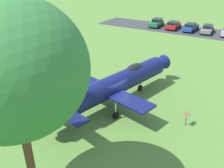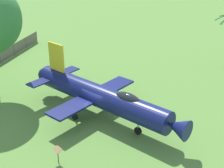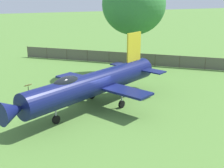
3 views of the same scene
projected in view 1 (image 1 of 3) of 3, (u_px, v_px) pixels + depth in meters
The scene contains 10 objects.
ground_plane at pixel (113, 105), 21.30m from camera, with size 200.00×200.00×0.00m, color #568438.
parking_strip at pixel (198, 32), 44.93m from camera, with size 40.47×8.00×0.00m, color #38383D.
display_jet at pixel (116, 84), 20.68m from camera, with size 9.86×13.77×5.31m.
shade_tree at pixel (12, 70), 9.77m from camera, with size 6.06×6.45×10.36m.
palm_tree at pixel (39, 27), 32.87m from camera, with size 3.69×4.25×6.26m.
info_plaque at pixel (187, 116), 18.28m from camera, with size 0.59×0.70×1.14m.
parked_car_gray at pixel (207, 29), 43.96m from camera, with size 4.55×4.49×1.41m.
parked_car_blue at pixel (191, 27), 45.20m from camera, with size 4.39×4.78×1.50m.
parked_car_red at pixel (173, 25), 46.80m from camera, with size 4.73×4.65×1.47m.
parked_car_green at pixel (156, 23), 48.57m from camera, with size 4.51×4.44×1.55m.
Camera 1 is at (17.53, -5.17, 11.11)m, focal length 38.57 mm.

